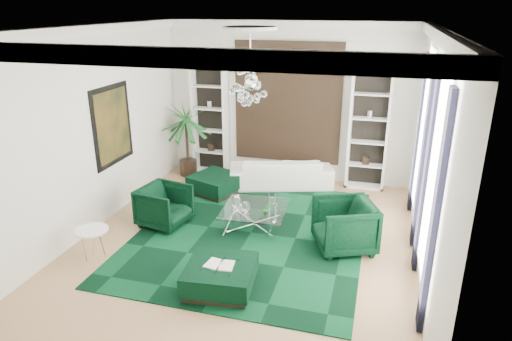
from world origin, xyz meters
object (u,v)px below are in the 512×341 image
(armchair_right, at_px, (344,226))
(coffee_table, at_px, (255,218))
(ottoman_front, at_px, (220,277))
(armchair_left, at_px, (164,206))
(palm, at_px, (186,130))
(side_table, at_px, (93,244))
(ottoman_side, at_px, (216,184))
(sofa, at_px, (281,172))

(armchair_right, height_order, coffee_table, armchair_right)
(ottoman_front, bearing_deg, armchair_left, 135.81)
(armchair_right, relative_size, palm, 0.42)
(armchair_right, relative_size, side_table, 1.78)
(armchair_left, xyz_separation_m, side_table, (-0.60, -1.50, -0.13))
(ottoman_side, bearing_deg, side_table, -106.86)
(coffee_table, height_order, palm, palm)
(ottoman_front, relative_size, side_table, 1.82)
(armchair_left, distance_m, coffee_table, 1.80)
(armchair_left, bearing_deg, ottoman_front, -124.39)
(side_table, bearing_deg, armchair_right, 20.10)
(armchair_left, distance_m, ottoman_front, 2.52)
(ottoman_front, distance_m, palm, 5.24)
(armchair_right, distance_m, ottoman_side, 3.59)
(armchair_right, bearing_deg, palm, -146.21)
(ottoman_front, bearing_deg, coffee_table, 91.36)
(sofa, height_order, side_table, sofa)
(ottoman_front, bearing_deg, ottoman_side, 111.52)
(side_table, bearing_deg, ottoman_side, 73.14)
(coffee_table, distance_m, side_table, 2.99)
(armchair_right, xyz_separation_m, palm, (-4.20, 2.75, 0.74))
(side_table, relative_size, palm, 0.24)
(coffee_table, bearing_deg, ottoman_side, 132.95)
(armchair_left, xyz_separation_m, coffee_table, (1.75, 0.35, -0.19))
(ottoman_front, distance_m, side_table, 2.41)
(coffee_table, height_order, ottoman_side, ottoman_side)
(side_table, bearing_deg, coffee_table, 38.21)
(armchair_left, relative_size, armchair_right, 0.89)
(ottoman_side, bearing_deg, armchair_right, -30.14)
(armchair_left, height_order, coffee_table, armchair_left)
(ottoman_front, height_order, side_table, side_table)
(sofa, bearing_deg, coffee_table, 72.24)
(side_table, distance_m, palm, 4.35)
(sofa, bearing_deg, palm, -20.10)
(side_table, xyz_separation_m, palm, (-0.10, 4.25, 0.92))
(armchair_left, bearing_deg, armchair_right, -80.20)
(armchair_right, bearing_deg, ottoman_front, -67.17)
(palm, bearing_deg, coffee_table, -44.41)
(coffee_table, distance_m, ottoman_front, 2.10)
(sofa, height_order, armchair_right, armchair_right)
(armchair_left, relative_size, ottoman_front, 0.87)
(sofa, bearing_deg, ottoman_side, 14.43)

